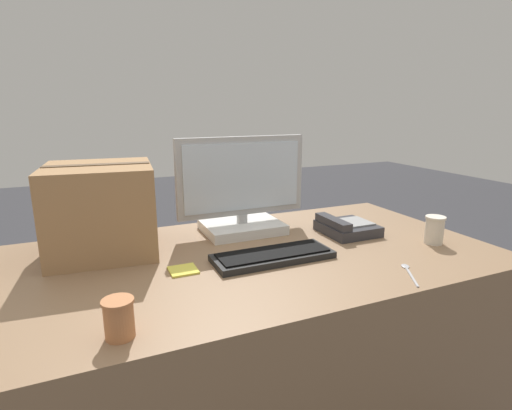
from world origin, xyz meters
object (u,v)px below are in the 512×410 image
Objects in this scene: keyboard at (273,256)px; spoon at (408,271)px; monitor at (242,194)px; sticky_note_pad at (183,270)px; cardboard_box at (101,209)px; paper_cup_left at (119,318)px; desk_phone at (346,227)px; paper_cup_right at (434,230)px.

spoon is (0.34, -0.26, -0.01)m from keyboard.
sticky_note_pad is (-0.32, -0.30, -0.15)m from monitor.
keyboard is 1.08× the size of cardboard_box.
cardboard_box is at bearing 89.71° from paper_cup_left.
monitor is at bearing 1.89° from cardboard_box.
desk_phone is 1.35× the size of spoon.
desk_phone is at bearing 24.57° from paper_cup_left.
desk_phone is 0.40m from spoon.
paper_cup_right is at bearing -7.40° from sticky_note_pad.
desk_phone is at bearing 19.19° from keyboard.
cardboard_box is at bearing 160.44° from paper_cup_right.
monitor is 6.21× the size of sticky_note_pad.
keyboard is at bearing 83.22° from spoon.
desk_phone is at bearing -26.97° from monitor.
keyboard is 3.91× the size of paper_cup_right.
monitor is at bearing 59.50° from spoon.
paper_cup_right is at bearing -44.67° from desk_phone.
paper_cup_left is at bearing -170.75° from paper_cup_right.
keyboard is 0.59m from paper_cup_left.
monitor is 5.80× the size of paper_cup_left.
spoon is at bearing -61.13° from monitor.
keyboard is 0.63m from paper_cup_right.
cardboard_box is 0.38m from sticky_note_pad.
keyboard is at bearing -93.24° from monitor.
spoon is (-0.28, -0.17, -0.05)m from paper_cup_right.
sticky_note_pad is (0.21, -0.28, -0.15)m from cardboard_box.
monitor is 0.53m from cardboard_box.
monitor reaches higher than paper_cup_left.
sticky_note_pad is at bearing -136.62° from monitor.
desk_phone is at bearing 134.93° from paper_cup_right.
paper_cup_left is 0.59× the size of spoon.
paper_cup_right is (1.14, 0.18, 0.01)m from paper_cup_left.
spoon is at bearing -149.38° from paper_cup_right.
cardboard_box is (-0.51, 0.31, 0.14)m from keyboard.
cardboard_box is 4.46× the size of sticky_note_pad.
paper_cup_left is at bearing 121.90° from spoon.
spoon is 1.81× the size of sticky_note_pad.
paper_cup_right is 0.93m from sticky_note_pad.
monitor is 5.06× the size of paper_cup_right.
keyboard is at bearing -160.69° from desk_phone.
paper_cup_right is 0.33m from spoon.
paper_cup_right is at bearing -34.85° from monitor.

